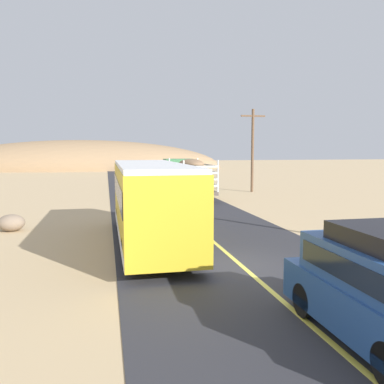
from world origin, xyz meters
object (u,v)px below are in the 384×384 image
Objects in this scene: bus at (150,201)px; boulder_near_shoulder at (11,223)px; car_far at (154,175)px; suv_near at (383,287)px; power_pole_mid at (253,148)px; livestock_truck at (183,173)px.

bus is 7.32m from boulder_near_shoulder.
car_far is at bearing 82.95° from bus.
suv_near is 28.47m from power_pole_mid.
bus is 1.38× the size of power_pole_mid.
car_far is at bearing 135.93° from power_pole_mid.
suv_near is at bearing -92.46° from livestock_truck.
livestock_truck is (1.14, 26.50, 0.64)m from suv_near.
bus reaches higher than suv_near.
livestock_truck is at bearing 75.02° from bus.
suv_near is 0.46× the size of bus.
power_pole_mid reaches higher than livestock_truck.
car_far is (3.17, 25.61, -0.66)m from bus.
livestock_truck reaches higher than boulder_near_shoulder.
power_pole_mid is at bearing 58.71° from bus.
suv_near is 26.53m from livestock_truck.
livestock_truck is 8.01× the size of boulder_near_shoulder.
car_far is at bearing 99.77° from livestock_truck.
bus is at bearing 110.50° from suv_near.
bus is (-4.61, -17.23, -0.04)m from livestock_truck.
power_pole_mid is (7.50, 27.33, 2.76)m from suv_near.
power_pole_mid reaches higher than suv_near.
power_pole_mid reaches higher than boulder_near_shoulder.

